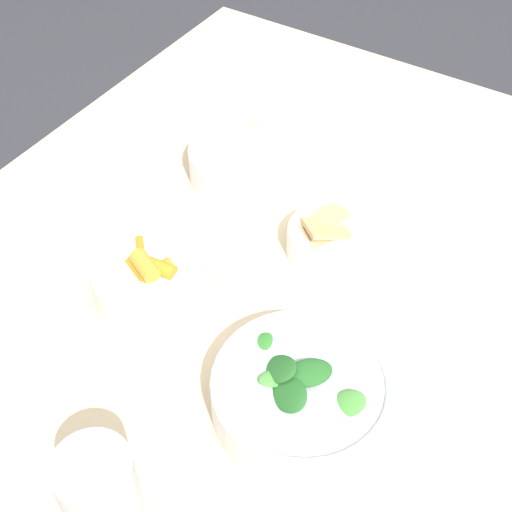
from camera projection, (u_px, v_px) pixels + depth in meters
The scene contains 8 objects.
ground_plane at pixel (255, 500), 1.50m from camera, with size 10.00×10.00×0.00m, color #2D2D33.
dining_table at pixel (255, 310), 1.04m from camera, with size 1.08×0.83×0.76m.
bowl_carrots at pixel (153, 275), 0.88m from camera, with size 0.15×0.15×0.07m.
bowl_greens at pixel (301, 392), 0.77m from camera, with size 0.19×0.19×0.08m.
bowl_beans_hotdog at pixel (245, 161), 1.04m from camera, with size 0.16×0.16×0.05m.
bowl_cookies at pixel (329, 238), 0.94m from camera, with size 0.11×0.11×0.06m.
ruler at pixel (11, 197), 1.03m from camera, with size 0.27×0.04×0.00m.
cup at pixel (99, 491), 0.67m from camera, with size 0.08×0.08×0.10m.
Camera 1 is at (-0.56, -0.35, 1.44)m, focal length 50.00 mm.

